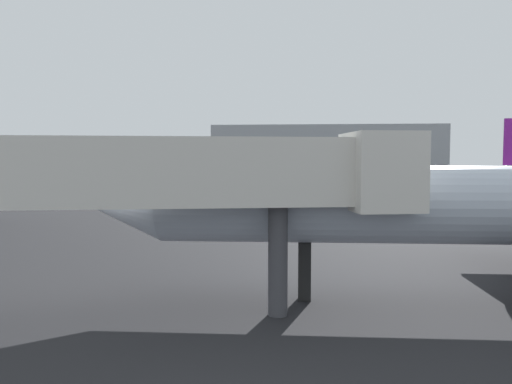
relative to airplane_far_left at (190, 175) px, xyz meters
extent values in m
cone|color=#B2BCCC|center=(10.70, -61.46, 0.82)|extent=(3.37, 3.07, 3.02)
cube|color=black|center=(18.03, -61.34, -1.86)|extent=(0.50, 0.50, 2.33)
cone|color=white|center=(41.10, -19.66, 0.25)|extent=(3.88, 3.56, 3.39)
cube|color=white|center=(43.40, -19.77, 0.59)|extent=(2.38, 7.29, 0.14)
cylinder|color=white|center=(0.25, -0.04, 0.02)|extent=(18.18, 5.87, 2.71)
cone|color=white|center=(10.56, -1.91, 0.02)|extent=(3.41, 3.20, 2.71)
cone|color=white|center=(-10.07, 1.82, 0.02)|extent=(3.41, 3.20, 2.71)
cube|color=white|center=(-0.64, 0.12, -0.39)|extent=(8.02, 23.81, 0.18)
cube|color=white|center=(-8.22, 1.49, 0.29)|extent=(2.97, 6.70, 0.12)
cube|color=red|center=(-7.84, 1.42, 3.66)|extent=(2.47, 0.67, 4.57)
cylinder|color=#4C4C54|center=(0.69, 4.41, -0.52)|extent=(2.52, 1.78, 1.39)
cylinder|color=#4C4C54|center=(-0.90, -4.37, -0.52)|extent=(2.52, 1.78, 1.39)
cube|color=black|center=(5.91, -1.07, -2.18)|extent=(0.45, 0.45, 1.69)
cube|color=black|center=(-0.36, 1.63, -2.18)|extent=(0.45, 0.45, 1.69)
cube|color=black|center=(-0.91, -1.40, -2.18)|extent=(0.45, 0.45, 1.69)
cylinder|color=silver|center=(34.17, 10.16, -0.36)|extent=(18.45, 8.12, 2.55)
cone|color=silver|center=(44.34, 13.43, -0.36)|extent=(3.46, 3.29, 2.55)
cone|color=silver|center=(24.00, 6.88, -0.36)|extent=(3.46, 3.29, 2.55)
cube|color=silver|center=(33.29, 9.87, -0.74)|extent=(9.80, 20.22, 0.18)
cube|color=silver|center=(25.69, 7.42, -0.10)|extent=(3.56, 6.39, 0.12)
cube|color=#147F4C|center=(26.03, 7.54, 2.74)|extent=(2.30, 0.93, 3.65)
cylinder|color=#4C4C54|center=(32.65, 13.66, -0.87)|extent=(2.49, 1.93, 1.32)
cylinder|color=#4C4C54|center=(34.98, 6.43, -0.87)|extent=(2.49, 1.93, 1.32)
cube|color=black|center=(39.83, 11.98, -2.33)|extent=(0.46, 0.46, 1.39)
cube|color=black|center=(32.84, 11.27, -2.33)|extent=(0.46, 0.46, 1.39)
cube|color=black|center=(33.74, 8.48, -2.33)|extent=(0.46, 0.46, 1.39)
cube|color=silver|center=(10.72, -64.55, 2.14)|extent=(18.37, 5.07, 2.40)
cube|color=silver|center=(20.74, -62.61, 2.14)|extent=(2.89, 3.21, 2.80)
cylinder|color=#3F3F44|center=(17.04, -63.33, -1.04)|extent=(0.70, 0.70, 3.96)
cube|color=#999EA3|center=(26.18, 62.68, 4.51)|extent=(62.79, 24.83, 15.06)
camera|label=1|loc=(17.66, -80.60, 2.55)|focal=34.31mm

